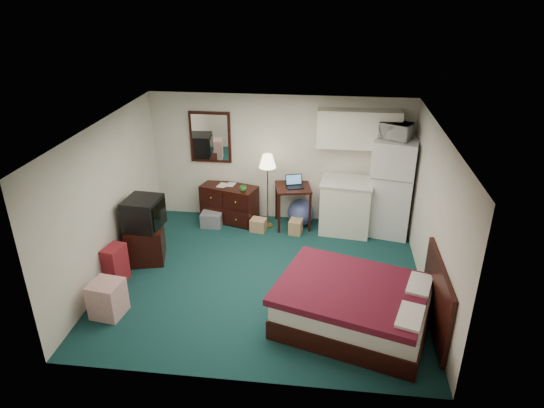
# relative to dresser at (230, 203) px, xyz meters

# --- Properties ---
(floor) EXTENTS (5.00, 4.50, 0.01)m
(floor) POSITION_rel_dresser_xyz_m (0.97, -1.98, -0.37)
(floor) COLOR #163B3D
(floor) RESTS_ON ground
(ceiling) EXTENTS (5.00, 4.50, 0.01)m
(ceiling) POSITION_rel_dresser_xyz_m (0.97, -1.98, 2.13)
(ceiling) COLOR silver
(ceiling) RESTS_ON walls
(walls) EXTENTS (5.01, 4.51, 2.50)m
(walls) POSITION_rel_dresser_xyz_m (0.97, -1.98, 0.88)
(walls) COLOR silver
(walls) RESTS_ON floor
(mirror) EXTENTS (0.80, 0.06, 1.00)m
(mirror) POSITION_rel_dresser_xyz_m (-0.38, 0.24, 1.28)
(mirror) COLOR white
(mirror) RESTS_ON walls
(upper_cabinets) EXTENTS (1.50, 0.35, 0.70)m
(upper_cabinets) POSITION_rel_dresser_xyz_m (2.42, 0.10, 1.58)
(upper_cabinets) COLOR white
(upper_cabinets) RESTS_ON walls
(headboard) EXTENTS (0.06, 1.56, 1.00)m
(headboard) POSITION_rel_dresser_xyz_m (3.43, -3.01, 0.18)
(headboard) COLOR black
(headboard) RESTS_ON walls
(dresser) EXTENTS (1.18, 0.78, 0.74)m
(dresser) POSITION_rel_dresser_xyz_m (0.00, 0.00, 0.00)
(dresser) COLOR black
(dresser) RESTS_ON floor
(floor_lamp) EXTENTS (0.38, 0.38, 1.48)m
(floor_lamp) POSITION_rel_dresser_xyz_m (0.78, -0.15, 0.37)
(floor_lamp) COLOR #B9933D
(floor_lamp) RESTS_ON floor
(desk) EXTENTS (0.76, 0.76, 0.82)m
(desk) POSITION_rel_dresser_xyz_m (1.27, -0.05, 0.04)
(desk) COLOR black
(desk) RESTS_ON floor
(exercise_ball) EXTENTS (0.63, 0.63, 0.52)m
(exercise_ball) POSITION_rel_dresser_xyz_m (1.42, -0.02, -0.11)
(exercise_ball) COLOR #3B4984
(exercise_ball) RESTS_ON floor
(kitchen_counter) EXTENTS (0.99, 0.80, 1.00)m
(kitchen_counter) POSITION_rel_dresser_xyz_m (2.28, -0.17, 0.13)
(kitchen_counter) COLOR white
(kitchen_counter) RESTS_ON floor
(fridge) EXTENTS (0.90, 0.90, 1.85)m
(fridge) POSITION_rel_dresser_xyz_m (3.10, -0.10, 0.56)
(fridge) COLOR silver
(fridge) RESTS_ON floor
(bed) EXTENTS (2.34, 2.05, 0.63)m
(bed) POSITION_rel_dresser_xyz_m (2.35, -3.01, -0.05)
(bed) COLOR #3F0711
(bed) RESTS_ON floor
(tv_stand) EXTENTS (0.76, 0.80, 0.61)m
(tv_stand) POSITION_rel_dresser_xyz_m (-1.14, -1.63, -0.06)
(tv_stand) COLOR black
(tv_stand) RESTS_ON floor
(suitcase) EXTENTS (0.31, 0.43, 0.63)m
(suitcase) POSITION_rel_dresser_xyz_m (-1.36, -2.37, -0.05)
(suitcase) COLOR #5F0A0E
(suitcase) RESTS_ON floor
(retail_box) EXTENTS (0.48, 0.48, 0.53)m
(retail_box) POSITION_rel_dresser_xyz_m (-1.14, -3.18, -0.11)
(retail_box) COLOR silver
(retail_box) RESTS_ON floor
(file_bin) EXTENTS (0.40, 0.30, 0.28)m
(file_bin) POSITION_rel_dresser_xyz_m (-0.31, -0.29, -0.23)
(file_bin) COLOR gray
(file_bin) RESTS_ON floor
(cardboard_box_a) EXTENTS (0.33, 0.29, 0.24)m
(cardboard_box_a) POSITION_rel_dresser_xyz_m (0.63, -0.37, -0.25)
(cardboard_box_a) COLOR tan
(cardboard_box_a) RESTS_ON floor
(cardboard_box_b) EXTENTS (0.27, 0.31, 0.28)m
(cardboard_box_b) POSITION_rel_dresser_xyz_m (1.35, -0.39, -0.23)
(cardboard_box_b) COLOR tan
(cardboard_box_b) RESTS_ON floor
(laptop) EXTENTS (0.38, 0.34, 0.22)m
(laptop) POSITION_rel_dresser_xyz_m (1.30, -0.09, 0.56)
(laptop) COLOR black
(laptop) RESTS_ON desk
(crt_tv) EXTENTS (0.62, 0.66, 0.52)m
(crt_tv) POSITION_rel_dresser_xyz_m (-1.11, -1.62, 0.51)
(crt_tv) COLOR black
(crt_tv) RESTS_ON tv_stand
(microwave) EXTENTS (0.61, 0.51, 0.36)m
(microwave) POSITION_rel_dresser_xyz_m (3.06, -0.11, 1.66)
(microwave) COLOR silver
(microwave) RESTS_ON fridge
(book_a) EXTENTS (0.17, 0.06, 0.24)m
(book_a) POSITION_rel_dresser_xyz_m (-0.21, 0.03, 0.49)
(book_a) COLOR tan
(book_a) RESTS_ON dresser
(book_b) EXTENTS (0.16, 0.05, 0.22)m
(book_b) POSITION_rel_dresser_xyz_m (-0.05, 0.07, 0.48)
(book_b) COLOR tan
(book_b) RESTS_ON dresser
(mug) EXTENTS (0.16, 0.14, 0.14)m
(mug) POSITION_rel_dresser_xyz_m (0.32, -0.20, 0.44)
(mug) COLOR #3D8233
(mug) RESTS_ON dresser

